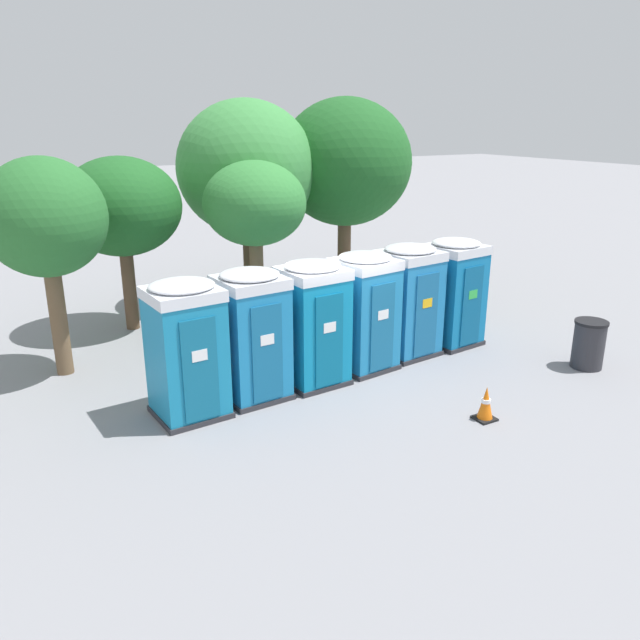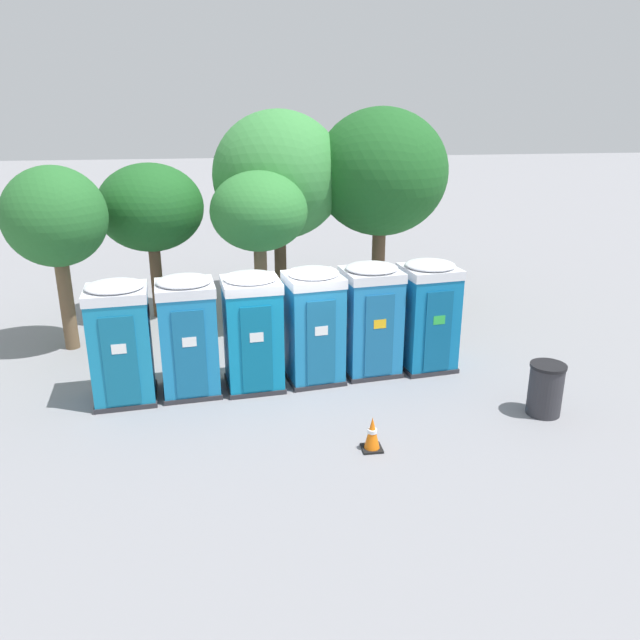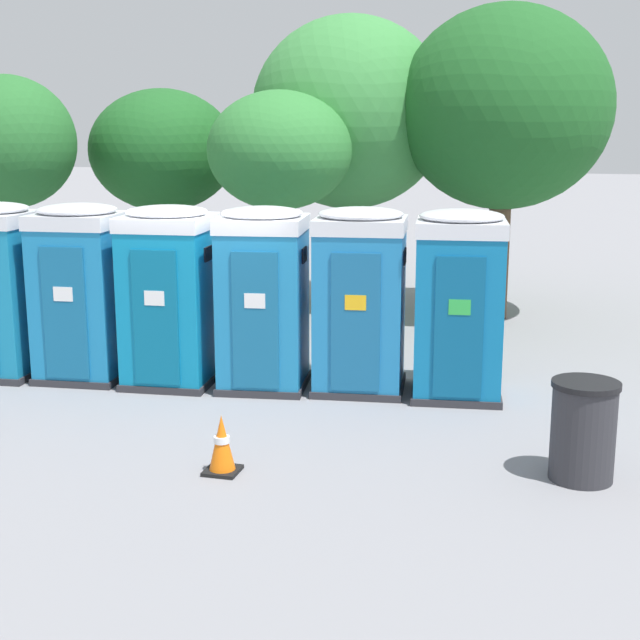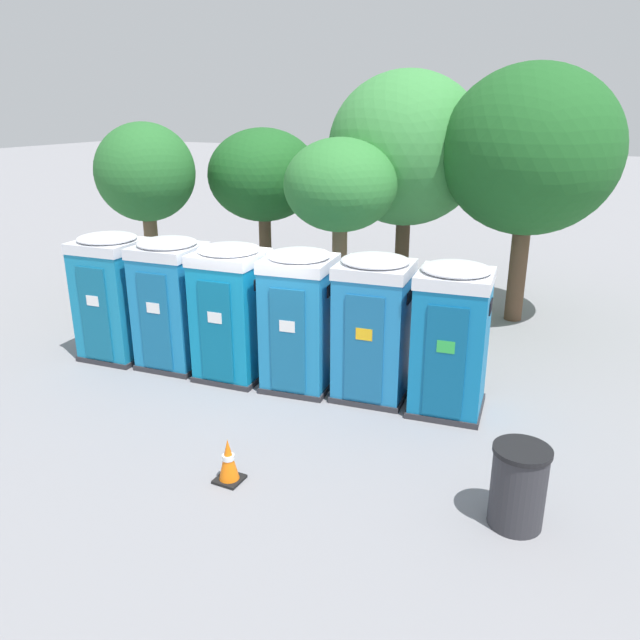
# 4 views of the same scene
# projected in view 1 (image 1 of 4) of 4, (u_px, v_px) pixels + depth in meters

# --- Properties ---
(ground_plane) EXTENTS (120.00, 120.00, 0.00)m
(ground_plane) POSITION_uv_depth(u_px,v_px,m) (330.00, 369.00, 13.51)
(ground_plane) COLOR gray
(portapotty_0) EXTENTS (1.33, 1.30, 2.54)m
(portapotty_0) POSITION_uv_depth(u_px,v_px,m) (186.00, 349.00, 11.06)
(portapotty_0) COLOR #2D2D33
(portapotty_0) RESTS_ON ground
(portapotty_1) EXTENTS (1.30, 1.30, 2.54)m
(portapotty_1) POSITION_uv_depth(u_px,v_px,m) (252.00, 334.00, 11.81)
(portapotty_1) COLOR #2D2D33
(portapotty_1) RESTS_ON ground
(portapotty_2) EXTENTS (1.30, 1.29, 2.54)m
(portapotty_2) POSITION_uv_depth(u_px,v_px,m) (313.00, 323.00, 12.48)
(portapotty_2) COLOR #2D2D33
(portapotty_2) RESTS_ON ground
(portapotty_3) EXTENTS (1.34, 1.35, 2.54)m
(portapotty_3) POSITION_uv_depth(u_px,v_px,m) (364.00, 311.00, 13.23)
(portapotty_3) COLOR #2D2D33
(portapotty_3) RESTS_ON ground
(portapotty_4) EXTENTS (1.37, 1.33, 2.54)m
(portapotty_4) POSITION_uv_depth(u_px,v_px,m) (408.00, 300.00, 14.02)
(portapotty_4) COLOR #2D2D33
(portapotty_4) RESTS_ON ground
(portapotty_5) EXTENTS (1.33, 1.33, 2.54)m
(portapotty_5) POSITION_uv_depth(u_px,v_px,m) (453.00, 292.00, 14.68)
(portapotty_5) COLOR #2D2D33
(portapotty_5) RESTS_ON ground
(street_tree_0) EXTENTS (3.85, 3.85, 5.70)m
(street_tree_0) POSITION_uv_depth(u_px,v_px,m) (246.00, 169.00, 17.28)
(street_tree_0) COLOR #4C3826
(street_tree_0) RESTS_ON ground
(street_tree_1) EXTENTS (3.91, 3.91, 5.77)m
(street_tree_1) POSITION_uv_depth(u_px,v_px,m) (345.00, 163.00, 18.32)
(street_tree_1) COLOR brown
(street_tree_1) RESTS_ON ground
(street_tree_2) EXTENTS (2.91, 2.91, 4.33)m
(street_tree_2) POSITION_uv_depth(u_px,v_px,m) (122.00, 208.00, 15.17)
(street_tree_2) COLOR brown
(street_tree_2) RESTS_ON ground
(street_tree_3) EXTENTS (2.54, 2.54, 4.22)m
(street_tree_3) POSITION_uv_depth(u_px,v_px,m) (255.00, 205.00, 15.27)
(street_tree_3) COLOR brown
(street_tree_3) RESTS_ON ground
(street_tree_4) EXTENTS (2.41, 2.41, 4.51)m
(street_tree_4) POSITION_uv_depth(u_px,v_px,m) (45.00, 220.00, 12.30)
(street_tree_4) COLOR brown
(street_tree_4) RESTS_ON ground
(trash_can) EXTENTS (0.70, 0.70, 1.06)m
(trash_can) POSITION_uv_depth(u_px,v_px,m) (589.00, 344.00, 13.46)
(trash_can) COLOR #2D2D33
(trash_can) RESTS_ON ground
(traffic_cone) EXTENTS (0.36, 0.36, 0.64)m
(traffic_cone) POSITION_uv_depth(u_px,v_px,m) (486.00, 404.00, 11.17)
(traffic_cone) COLOR black
(traffic_cone) RESTS_ON ground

